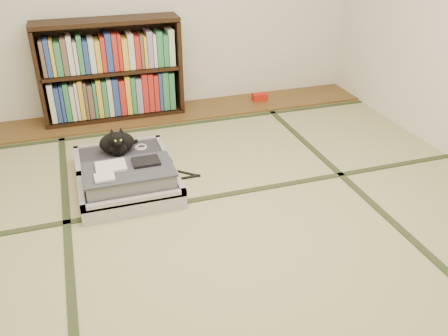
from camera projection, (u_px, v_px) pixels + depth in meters
name	position (u px, v px, depth m)	size (l,w,h in m)	color
floor	(234.00, 229.00, 2.99)	(4.50, 4.50, 0.00)	tan
wood_strip	(167.00, 113.00, 4.65)	(4.00, 0.50, 0.02)	brown
red_item	(260.00, 97.00, 4.92)	(0.15, 0.09, 0.07)	red
tatami_borders	(211.00, 190.00, 3.40)	(4.00, 4.50, 0.01)	#2D381E
bookcase	(111.00, 72.00, 4.37)	(1.29, 0.29, 0.92)	black
suitcase	(127.00, 176.00, 3.40)	(0.68, 0.91, 0.27)	#BCBCC1
cat	(117.00, 143.00, 3.58)	(0.30, 0.31, 0.25)	black
cable_coil	(141.00, 147.00, 3.70)	(0.09, 0.09, 0.02)	white
hanger	(174.00, 178.00, 3.55)	(0.40, 0.18, 0.01)	black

